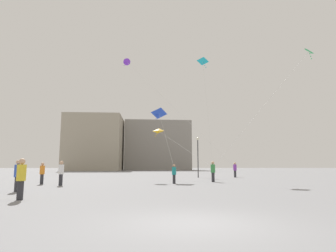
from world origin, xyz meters
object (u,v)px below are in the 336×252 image
at_px(kite_cobalt_delta, 159,114).
at_px(building_centre_hall, 158,146).
at_px(person_in_white, 61,172).
at_px(person_in_blue, 18,174).
at_px(building_left_hall, 95,144).
at_px(person_in_green, 213,171).
at_px(person_in_teal, 174,173).
at_px(kite_violet_diamond, 129,64).
at_px(person_in_purple, 235,169).
at_px(person_in_orange, 42,172).
at_px(lamppost_east, 198,150).
at_px(kite_amber_delta, 159,132).
at_px(kite_cyan_delta, 203,64).
at_px(kite_emerald_delta, 307,54).
at_px(person_in_yellow, 21,177).

xyz_separation_m(kite_cobalt_delta, building_centre_hall, (-0.13, 61.10, 0.91)).
bearing_deg(person_in_white, person_in_blue, 90.31).
relative_size(person_in_white, building_left_hall, 0.11).
height_order(person_in_green, person_in_teal, person_in_green).
height_order(kite_violet_diamond, kite_cobalt_delta, kite_violet_diamond).
bearing_deg(person_in_purple, person_in_green, -96.76).
xyz_separation_m(person_in_purple, kite_violet_diamond, (-13.55, 2.38, 14.22)).
height_order(person_in_white, person_in_orange, person_in_white).
bearing_deg(person_in_green, kite_cobalt_delta, 112.83).
relative_size(kite_violet_diamond, lamppost_east, 2.99).
xyz_separation_m(kite_amber_delta, kite_violet_diamond, (-4.16, 4.88, 9.91)).
distance_m(person_in_orange, kite_cyan_delta, 19.42).
xyz_separation_m(kite_emerald_delta, kite_cyan_delta, (-8.81, 5.18, 0.82)).
relative_size(person_in_green, kite_violet_diamond, 0.12).
xyz_separation_m(person_in_white, kite_emerald_delta, (20.88, 3.20, 10.67)).
distance_m(person_in_blue, building_centre_hall, 73.87).
relative_size(person_in_yellow, building_left_hall, 0.11).
relative_size(person_in_yellow, kite_cobalt_delta, 0.30).
distance_m(building_centre_hall, lamppost_east, 55.36).
distance_m(person_in_green, person_in_teal, 4.26).
height_order(person_in_white, kite_emerald_delta, kite_emerald_delta).
height_order(building_left_hall, lamppost_east, building_left_hall).
xyz_separation_m(person_in_purple, kite_cobalt_delta, (-9.44, -6.50, 5.68)).
bearing_deg(person_in_green, building_left_hall, 76.81).
bearing_deg(kite_emerald_delta, person_in_teal, -174.17).
distance_m(person_in_purple, building_centre_hall, 55.83).
relative_size(kite_emerald_delta, lamppost_east, 2.23).
height_order(kite_emerald_delta, lamppost_east, kite_emerald_delta).
xyz_separation_m(person_in_yellow, kite_violet_diamond, (1.96, 24.86, 14.26)).
height_order(person_in_yellow, building_left_hall, building_left_hall).
relative_size(person_in_blue, person_in_white, 0.99).
xyz_separation_m(person_in_blue, building_left_hall, (-10.04, 66.24, 6.71)).
distance_m(person_in_blue, person_in_yellow, 4.42).
relative_size(person_in_white, person_in_yellow, 1.01).
height_order(person_in_white, building_centre_hall, building_centre_hall).
height_order(person_in_blue, kite_cobalt_delta, kite_cobalt_delta).
distance_m(kite_emerald_delta, building_centre_hall, 66.68).
xyz_separation_m(kite_amber_delta, kite_emerald_delta, (13.59, -8.01, 6.34)).
xyz_separation_m(person_in_teal, kite_violet_diamond, (-5.34, 14.16, 14.37)).
height_order(person_in_white, person_in_yellow, person_in_white).
distance_m(person_in_green, building_left_hall, 62.05).
bearing_deg(building_centre_hall, lamppost_east, -84.86).
distance_m(kite_amber_delta, kite_violet_diamond, 11.81).
relative_size(person_in_teal, kite_cyan_delta, 0.13).
height_order(person_in_purple, lamppost_east, lamppost_east).
relative_size(person_in_purple, kite_amber_delta, 0.24).
bearing_deg(kite_emerald_delta, kite_violet_diamond, 144.00).
xyz_separation_m(person_in_white, person_in_yellow, (1.17, -8.76, -0.01)).
bearing_deg(kite_cyan_delta, kite_cobalt_delta, -166.41).
bearing_deg(kite_cobalt_delta, person_in_white, -135.14).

